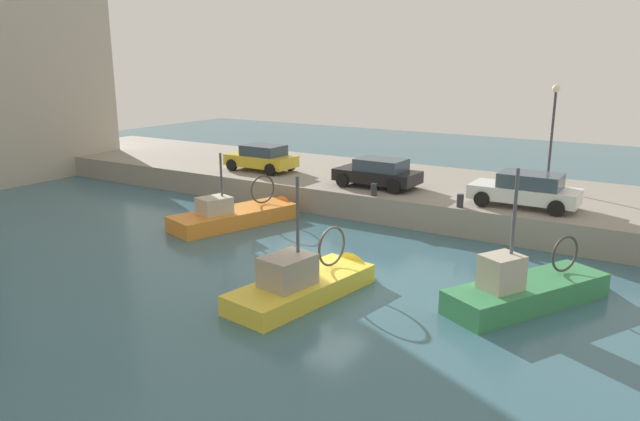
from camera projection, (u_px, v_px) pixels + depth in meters
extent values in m
plane|color=#386070|center=(325.00, 279.00, 19.96)|extent=(80.00, 80.00, 0.00)
cube|color=gray|center=(449.00, 196.00, 29.22)|extent=(9.00, 56.00, 1.20)
cube|color=gold|center=(302.00, 297.00, 18.42)|extent=(5.33, 2.57, 1.20)
cone|color=gold|center=(359.00, 273.00, 20.56)|extent=(1.13, 1.77, 1.66)
cube|color=#896B4C|center=(302.00, 281.00, 18.29)|extent=(5.10, 2.40, 0.08)
cube|color=gray|center=(288.00, 271.00, 17.70)|extent=(1.69, 1.39, 0.94)
cylinder|color=#4C4C51|center=(298.00, 231.00, 17.76)|extent=(0.10, 0.10, 3.30)
torus|color=#3F3833|center=(332.00, 246.00, 19.15)|extent=(1.32, 0.27, 1.33)
sphere|color=white|center=(243.00, 298.00, 17.90)|extent=(0.32, 0.32, 0.32)
cube|color=#388951|center=(526.00, 304.00, 17.90)|extent=(5.59, 4.01, 1.46)
cone|color=#388951|center=(593.00, 286.00, 19.38)|extent=(1.48, 1.71, 1.46)
cube|color=#B2A893|center=(528.00, 284.00, 17.74)|extent=(5.34, 3.79, 0.08)
cube|color=#B7AD99|center=(501.00, 273.00, 17.04)|extent=(1.40, 1.32, 1.05)
cylinder|color=#4C4C51|center=(513.00, 230.00, 16.89)|extent=(0.10, 0.10, 3.58)
torus|color=#3F3833|center=(565.00, 254.00, 18.30)|extent=(1.07, 0.62, 1.17)
sphere|color=white|center=(465.00, 298.00, 17.81)|extent=(0.32, 0.32, 0.32)
cube|color=orange|center=(234.00, 224.00, 26.50)|extent=(6.02, 3.50, 1.34)
cone|color=orange|center=(291.00, 213.00, 28.54)|extent=(1.36, 1.93, 1.74)
cube|color=#B2A893|center=(234.00, 211.00, 26.35)|extent=(5.76, 3.28, 0.08)
cube|color=#B7AD99|center=(214.00, 206.00, 25.64)|extent=(1.57, 1.42, 0.75)
cylinder|color=#4C4C51|center=(221.00, 184.00, 25.67)|extent=(0.10, 0.10, 2.67)
torus|color=#3F3833|center=(263.00, 189.00, 27.18)|extent=(1.29, 0.46, 1.32)
sphere|color=white|center=(188.00, 222.00, 26.15)|extent=(0.32, 0.32, 0.32)
cube|color=gold|center=(261.00, 160.00, 32.47)|extent=(1.82, 3.89, 0.60)
cube|color=#384756|center=(263.00, 150.00, 32.23)|extent=(1.59, 2.18, 0.55)
cylinder|color=black|center=(232.00, 165.00, 32.49)|extent=(0.22, 0.64, 0.64)
cylinder|color=black|center=(253.00, 160.00, 33.95)|extent=(0.22, 0.64, 0.64)
cylinder|color=black|center=(270.00, 170.00, 31.11)|extent=(0.22, 0.64, 0.64)
cylinder|color=black|center=(290.00, 165.00, 32.57)|extent=(0.22, 0.64, 0.64)
cube|color=silver|center=(524.00, 193.00, 24.60)|extent=(1.85, 4.32, 0.58)
cube|color=#384756|center=(531.00, 180.00, 24.34)|extent=(1.62, 2.42, 0.58)
cylinder|color=black|center=(482.00, 199.00, 24.66)|extent=(0.22, 0.64, 0.64)
cylinder|color=black|center=(495.00, 191.00, 26.16)|extent=(0.22, 0.64, 0.64)
cylinder|color=black|center=(556.00, 208.00, 23.15)|extent=(0.22, 0.64, 0.64)
cylinder|color=black|center=(565.00, 199.00, 24.65)|extent=(0.22, 0.64, 0.64)
cube|color=black|center=(377.00, 176.00, 28.36)|extent=(1.90, 4.02, 0.56)
cube|color=#384756|center=(381.00, 165.00, 28.11)|extent=(1.65, 2.26, 0.55)
cylinder|color=black|center=(343.00, 181.00, 28.39)|extent=(0.23, 0.64, 0.64)
cylinder|color=black|center=(361.00, 174.00, 29.88)|extent=(0.23, 0.64, 0.64)
cylinder|color=black|center=(394.00, 187.00, 26.95)|extent=(0.23, 0.64, 0.64)
cylinder|color=black|center=(411.00, 180.00, 28.44)|extent=(0.23, 0.64, 0.64)
cylinder|color=#2D2D33|center=(460.00, 201.00, 24.57)|extent=(0.28, 0.28, 0.55)
cylinder|color=#2D2D33|center=(374.00, 190.00, 26.64)|extent=(0.28, 0.28, 0.55)
cylinder|color=#38383D|center=(551.00, 141.00, 27.55)|extent=(0.12, 0.12, 4.50)
sphere|color=#F2EACC|center=(556.00, 88.00, 26.95)|extent=(0.36, 0.36, 0.36)
cube|color=#B2A899|center=(9.00, 33.00, 36.64)|extent=(8.82, 8.01, 17.38)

